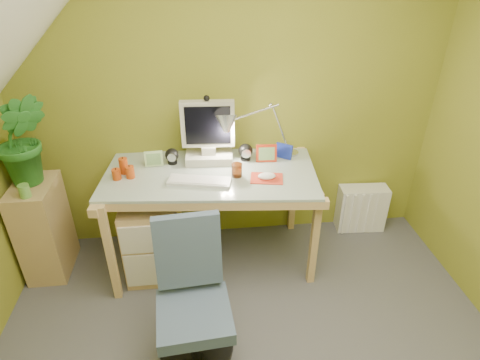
{
  "coord_description": "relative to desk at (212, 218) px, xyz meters",
  "views": [
    {
      "loc": [
        -0.25,
        -1.25,
        2.17
      ],
      "look_at": [
        0.0,
        1.0,
        0.85
      ],
      "focal_mm": 30.0,
      "sensor_mm": 36.0,
      "label": 1
    }
  ],
  "objects": [
    {
      "name": "wall_back",
      "position": [
        0.19,
        0.37,
        0.8
      ],
      "size": [
        3.2,
        0.01,
        2.4
      ],
      "primitive_type": "cube",
      "color": "olive",
      "rests_on": "floor"
    },
    {
      "name": "desk",
      "position": [
        0.0,
        0.0,
        0.0
      ],
      "size": [
        1.55,
        0.88,
        0.8
      ],
      "primitive_type": null,
      "rotation": [
        0.0,
        0.0,
        -0.09
      ],
      "color": "tan",
      "rests_on": "floor"
    },
    {
      "name": "monitor",
      "position": [
        0.0,
        0.18,
        0.66
      ],
      "size": [
        0.39,
        0.24,
        0.52
      ],
      "primitive_type": null,
      "rotation": [
        0.0,
        0.0,
        -0.06
      ],
      "color": "#B6B5A4",
      "rests_on": "desk"
    },
    {
      "name": "speaker_left",
      "position": [
        -0.27,
        0.16,
        0.46
      ],
      "size": [
        0.11,
        0.11,
        0.12
      ],
      "primitive_type": null,
      "rotation": [
        0.0,
        0.0,
        -0.14
      ],
      "color": "black",
      "rests_on": "desk"
    },
    {
      "name": "speaker_right",
      "position": [
        0.27,
        0.16,
        0.46
      ],
      "size": [
        0.11,
        0.11,
        0.13
      ],
      "primitive_type": null,
      "rotation": [
        0.0,
        0.0,
        -0.03
      ],
      "color": "black",
      "rests_on": "desk"
    },
    {
      "name": "keyboard",
      "position": [
        -0.08,
        -0.14,
        0.41
      ],
      "size": [
        0.44,
        0.22,
        0.02
      ],
      "primitive_type": "cube",
      "rotation": [
        0.0,
        0.0,
        -0.22
      ],
      "color": "silver",
      "rests_on": "desk"
    },
    {
      "name": "mousepad",
      "position": [
        0.38,
        -0.14,
        0.4
      ],
      "size": [
        0.24,
        0.19,
        0.01
      ],
      "primitive_type": "cube",
      "rotation": [
        0.0,
        0.0,
        -0.18
      ],
      "color": "red",
      "rests_on": "desk"
    },
    {
      "name": "mouse",
      "position": [
        0.38,
        -0.14,
        0.42
      ],
      "size": [
        0.13,
        0.1,
        0.04
      ],
      "primitive_type": "ellipsoid",
      "rotation": [
        0.0,
        0.0,
        0.18
      ],
      "color": "white",
      "rests_on": "mousepad"
    },
    {
      "name": "amber_tumbler",
      "position": [
        0.18,
        -0.08,
        0.45
      ],
      "size": [
        0.08,
        0.08,
        0.09
      ],
      "primitive_type": "cylinder",
      "rotation": [
        0.0,
        0.0,
        0.11
      ],
      "color": "brown",
      "rests_on": "desk"
    },
    {
      "name": "candle_cluster",
      "position": [
        -0.6,
        0.01,
        0.45
      ],
      "size": [
        0.17,
        0.16,
        0.11
      ],
      "primitive_type": null,
      "rotation": [
        0.0,
        0.0,
        0.19
      ],
      "color": "#BA4110",
      "rests_on": "desk"
    },
    {
      "name": "photo_frame_red",
      "position": [
        0.42,
        0.12,
        0.46
      ],
      "size": [
        0.15,
        0.03,
        0.13
      ],
      "primitive_type": "cube",
      "rotation": [
        0.0,
        0.0,
        -0.06
      ],
      "color": "#B82D13",
      "rests_on": "desk"
    },
    {
      "name": "photo_frame_blue",
      "position": [
        0.56,
        0.16,
        0.45
      ],
      "size": [
        0.11,
        0.09,
        0.11
      ],
      "primitive_type": "cube",
      "rotation": [
        0.0,
        0.0,
        -0.64
      ],
      "color": "#152897",
      "rests_on": "desk"
    },
    {
      "name": "photo_frame_green",
      "position": [
        -0.4,
        0.14,
        0.45
      ],
      "size": [
        0.13,
        0.03,
        0.11
      ],
      "primitive_type": "cube",
      "rotation": [
        0.0,
        0.0,
        0.06
      ],
      "color": "#B3D794",
      "rests_on": "desk"
    },
    {
      "name": "desk_lamp",
      "position": [
        0.45,
        0.18,
        0.71
      ],
      "size": [
        0.61,
        0.3,
        0.63
      ],
      "primitive_type": null,
      "rotation": [
        0.0,
        0.0,
        0.09
      ],
      "color": "silver",
      "rests_on": "desk"
    },
    {
      "name": "side_ledge",
      "position": [
        -1.24,
        0.03,
        -0.02
      ],
      "size": [
        0.28,
        0.43,
        0.75
      ],
      "primitive_type": "cube",
      "color": "tan",
      "rests_on": "floor"
    },
    {
      "name": "potted_plant",
      "position": [
        -1.23,
        0.08,
        0.67
      ],
      "size": [
        0.4,
        0.35,
        0.64
      ],
      "primitive_type": "imported",
      "rotation": [
        0.0,
        0.0,
        0.19
      ],
      "color": "#246622",
      "rests_on": "side_ledge"
    },
    {
      "name": "green_cup",
      "position": [
        -1.22,
        -0.12,
        0.39
      ],
      "size": [
        0.08,
        0.08,
        0.09
      ],
      "primitive_type": "cylinder",
      "rotation": [
        0.0,
        0.0,
        -0.19
      ],
      "color": "#639F42",
      "rests_on": "side_ledge"
    },
    {
      "name": "task_chair",
      "position": [
        -0.15,
        -0.94,
        0.02
      ],
      "size": [
        0.49,
        0.49,
        0.83
      ],
      "primitive_type": null,
      "rotation": [
        0.0,
        0.0,
        0.07
      ],
      "color": "#3F5067",
      "rests_on": "floor"
    },
    {
      "name": "radiator",
      "position": [
        1.31,
        0.27,
        -0.19
      ],
      "size": [
        0.42,
        0.19,
        0.41
      ],
      "primitive_type": "cube",
      "rotation": [
        0.0,
        0.0,
        -0.06
      ],
      "color": "white",
      "rests_on": "floor"
    }
  ]
}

